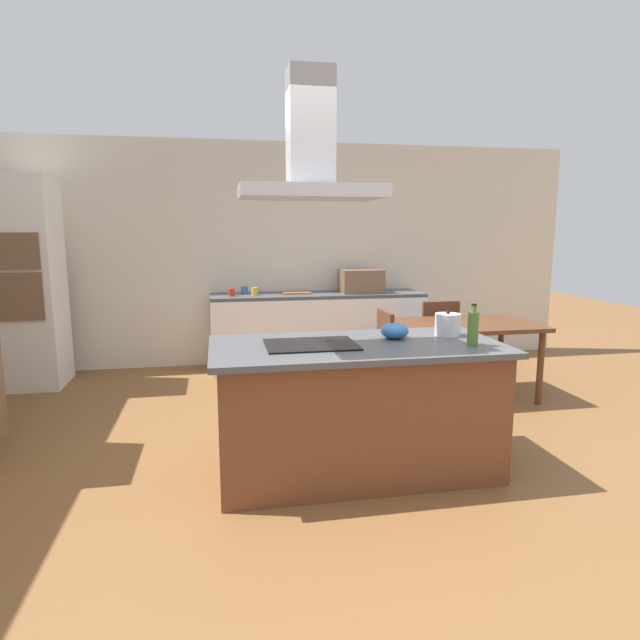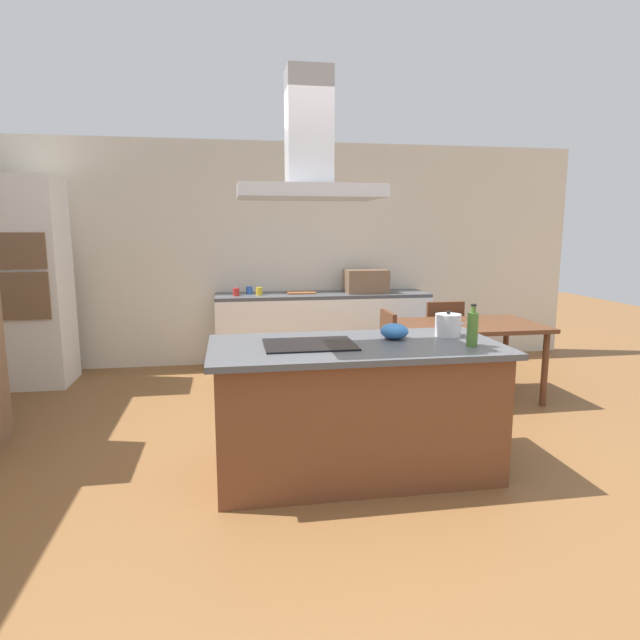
{
  "view_description": "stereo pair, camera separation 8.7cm",
  "coord_description": "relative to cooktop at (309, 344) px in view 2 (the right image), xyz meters",
  "views": [
    {
      "loc": [
        -0.91,
        -3.42,
        1.66
      ],
      "look_at": [
        -0.18,
        0.4,
        1.0
      ],
      "focal_mm": 30.1,
      "sensor_mm": 36.0,
      "label": 1
    },
    {
      "loc": [
        -0.82,
        -3.44,
        1.66
      ],
      "look_at": [
        -0.18,
        0.4,
        1.0
      ],
      "focal_mm": 30.1,
      "sensor_mm": 36.0,
      "label": 2
    }
  ],
  "objects": [
    {
      "name": "cutting_board",
      "position": [
        0.33,
        2.93,
        0.0
      ],
      "size": [
        0.34,
        0.24,
        0.02
      ],
      "primitive_type": "cube",
      "color": "#995B33",
      "rests_on": "back_counter"
    },
    {
      "name": "olive_oil_bottle",
      "position": [
        1.05,
        -0.21,
        0.11
      ],
      "size": [
        0.07,
        0.07,
        0.28
      ],
      "color": "#47722D",
      "rests_on": "kitchen_island"
    },
    {
      "name": "coffee_mug_yellow",
      "position": [
        -0.17,
        2.84,
        0.04
      ],
      "size": [
        0.08,
        0.08,
        0.09
      ],
      "primitive_type": "cylinder",
      "color": "gold",
      "rests_on": "back_counter"
    },
    {
      "name": "kitchen_island",
      "position": [
        0.31,
        0.0,
        -0.45
      ],
      "size": [
        1.96,
        0.96,
        0.9
      ],
      "color": "brown",
      "rests_on": "ground"
    },
    {
      "name": "wall_oven_stack",
      "position": [
        -2.59,
        2.65,
        0.2
      ],
      "size": [
        0.7,
        0.66,
        2.2
      ],
      "color": "white",
      "rests_on": "ground"
    },
    {
      "name": "ground",
      "position": [
        0.31,
        1.5,
        -0.91
      ],
      "size": [
        16.0,
        16.0,
        0.0
      ],
      "primitive_type": "plane",
      "color": "brown"
    },
    {
      "name": "mixing_bowl",
      "position": [
        0.62,
        0.11,
        0.05
      ],
      "size": [
        0.2,
        0.2,
        0.11
      ],
      "primitive_type": "ellipsoid",
      "color": "#2D6BB7",
      "rests_on": "kitchen_island"
    },
    {
      "name": "range_hood",
      "position": [
        0.0,
        0.0,
        1.2
      ],
      "size": [
        0.9,
        0.55,
        0.78
      ],
      "color": "#ADADB2"
    },
    {
      "name": "coffee_mug_blue",
      "position": [
        -0.28,
        2.95,
        0.04
      ],
      "size": [
        0.08,
        0.08,
        0.09
      ],
      "primitive_type": "cylinder",
      "color": "#2D56B2",
      "rests_on": "back_counter"
    },
    {
      "name": "dining_table",
      "position": [
        1.78,
        1.42,
        -0.24
      ],
      "size": [
        1.4,
        0.9,
        0.75
      ],
      "color": "#59331E",
      "rests_on": "ground"
    },
    {
      "name": "coffee_mug_red",
      "position": [
        -0.44,
        2.8,
        0.04
      ],
      "size": [
        0.08,
        0.08,
        0.09
      ],
      "primitive_type": "cylinder",
      "color": "red",
      "rests_on": "back_counter"
    },
    {
      "name": "wall_back",
      "position": [
        0.31,
        3.25,
        0.44
      ],
      "size": [
        7.2,
        0.1,
        2.7
      ],
      "primitive_type": "cube",
      "color": "beige",
      "rests_on": "ground"
    },
    {
      "name": "chair_at_left_end",
      "position": [
        0.86,
        1.42,
        -0.4
      ],
      "size": [
        0.42,
        0.42,
        0.89
      ],
      "color": "#2D6BB7",
      "rests_on": "ground"
    },
    {
      "name": "cooktop",
      "position": [
        0.0,
        0.0,
        0.0
      ],
      "size": [
        0.6,
        0.44,
        0.01
      ],
      "primitive_type": "cube",
      "color": "black",
      "rests_on": "kitchen_island"
    },
    {
      "name": "countertop_microwave",
      "position": [
        1.12,
        2.88,
        0.13
      ],
      "size": [
        0.5,
        0.38,
        0.28
      ],
      "primitive_type": "cube",
      "color": "brown",
      "rests_on": "back_counter"
    },
    {
      "name": "chair_facing_back_wall",
      "position": [
        1.78,
        2.08,
        -0.4
      ],
      "size": [
        0.42,
        0.42,
        0.89
      ],
      "color": "#2D6BB7",
      "rests_on": "ground"
    },
    {
      "name": "back_counter",
      "position": [
        0.59,
        2.88,
        -0.46
      ],
      "size": [
        2.55,
        0.62,
        0.9
      ],
      "color": "white",
      "rests_on": "ground"
    },
    {
      "name": "tea_kettle",
      "position": [
        1.03,
        0.15,
        0.07
      ],
      "size": [
        0.24,
        0.18,
        0.19
      ],
      "color": "silver",
      "rests_on": "kitchen_island"
    }
  ]
}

